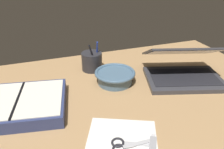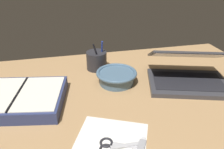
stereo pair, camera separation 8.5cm
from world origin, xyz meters
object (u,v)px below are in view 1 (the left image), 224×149
bowl (115,76)px  laptop (183,69)px  scissors (123,145)px  pen_cup (92,61)px  planner (19,104)px

bowl → laptop: bearing=-12.5°
bowl → scissors: (-10.05, -34.51, -2.70)cm
pen_cup → bowl: bearing=-68.8°
bowl → planner: bowl is taller
planner → laptop: bearing=10.5°
laptop → planner: (-67.03, -0.45, -2.34)cm
bowl → pen_cup: pen_cup is taller
laptop → scissors: (-39.21, -28.04, -4.29)cm
scissors → laptop: bearing=48.9°
planner → scissors: bearing=-34.6°
scissors → bowl: bearing=87.1°
pen_cup → scissors: (-4.12, -49.80, -3.98)cm
laptop → pen_cup: (-35.09, 21.76, -0.31)cm
pen_cup → scissors: bearing=-94.7°
laptop → bowl: size_ratio=2.22×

